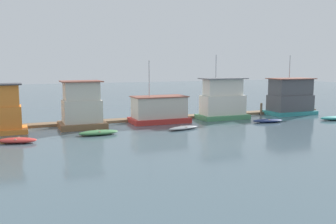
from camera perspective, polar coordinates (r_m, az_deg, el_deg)
ground_plane at (r=45.80m, az=-0.47°, el=-1.59°), size 200.00×200.00×0.00m
dock_walkway at (r=48.28m, az=-1.66°, el=-0.95°), size 51.00×1.84×0.30m
houseboat_brown at (r=42.70m, az=-13.01°, el=0.76°), size 5.03×4.17×5.26m
houseboat_red at (r=45.63m, az=-1.34°, el=0.33°), size 7.06×3.83×7.51m
houseboat_green at (r=49.17m, az=8.33°, el=1.65°), size 6.47×3.50×8.26m
houseboat_teal at (r=55.81m, az=18.14°, el=2.12°), size 6.70×4.03×8.31m
dinghy_red at (r=36.53m, az=-21.97°, el=-4.02°), size 3.68×2.35×0.49m
dinghy_green at (r=38.36m, az=-10.54°, el=-3.09°), size 4.04×1.57×0.49m
dinghy_grey at (r=40.92m, az=2.41°, el=-2.40°), size 4.19×2.22×0.37m
dinghy_navy at (r=47.34m, az=14.93°, el=-1.28°), size 3.95×1.97×0.43m
dinghy_teal at (r=52.17m, az=24.17°, el=-0.86°), size 4.25×2.40×0.51m
mooring_post_near_left at (r=51.36m, az=9.02°, el=0.30°), size 0.26×0.26×1.79m
mooring_post_near_right at (r=54.43m, az=14.02°, el=0.47°), size 0.31×0.31×1.62m
mooring_post_far_left at (r=52.90m, az=11.63°, el=0.12°), size 0.23×0.23×1.21m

